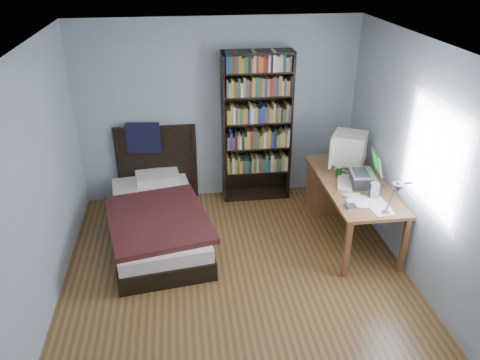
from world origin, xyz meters
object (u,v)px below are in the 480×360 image
Objects in this scene: laptop at (363,177)px; bookshelf at (257,128)px; crt_monitor at (348,148)px; desk_lamp at (396,191)px; speaker at (374,190)px; desk at (339,187)px; soda_can at (339,172)px; keyboard at (345,183)px; bed at (157,216)px.

bookshelf reaches higher than laptop.
desk_lamp reaches higher than crt_monitor.
bookshelf is at bearing 113.32° from desk_lamp.
laptop is at bearing 105.79° from speaker.
soda_can is at bearing -113.68° from desk.
desk is 0.61m from keyboard.
desk_lamp is 1.41× the size of keyboard.
soda_can is 0.06× the size of bookshelf.
bookshelf is (-0.88, 1.16, 0.30)m from keyboard.
desk_lamp is at bearing -88.53° from speaker.
crt_monitor is 0.28× the size of bookshelf.
bookshelf is (-0.87, 0.97, 0.25)m from soda_can.
bookshelf is at bearing 146.27° from keyboard.
laptop is at bearing -51.67° from soda_can.
speaker is (0.02, -0.29, -0.03)m from laptop.
bed reaches higher than laptop.
desk_lamp is 0.29× the size of bookshelf.
laptop reaches higher than keyboard.
desk is 13.27× the size of soda_can.
desk_lamp is 0.83m from speaker.
desk is 0.50m from soda_can.
desk_lamp is 1.35m from soda_can.
crt_monitor is (0.04, -0.07, 0.58)m from desk.
soda_can reaches higher than desk.
bed is (-1.38, -0.81, -0.79)m from bookshelf.
desk_lamp is at bearing -85.54° from soda_can.
crt_monitor is at bearing 54.16° from soda_can.
speaker is (0.06, -0.79, -0.18)m from crt_monitor.
desk_lamp reaches higher than speaker.
speaker is (0.13, 0.72, -0.39)m from desk_lamp.
laptop is (0.07, -0.57, 0.43)m from desk.
soda_can is (-0.17, -0.24, -0.20)m from crt_monitor.
bed is at bearing -178.17° from crt_monitor.
soda_can reaches higher than keyboard.
desk is 0.71m from laptop.
keyboard is 0.20× the size of bookshelf.
desk is at bearing 95.27° from keyboard.
desk is 2.40m from bed.
bed is (-2.27, 0.35, -0.49)m from keyboard.
desk is at bearing 117.53° from crt_monitor.
bookshelf reaches higher than soda_can.
bookshelf is at bearing 131.15° from laptop.
keyboard is at bearing -52.70° from bookshelf.
speaker is 0.60m from soda_can.
keyboard is 2.36× the size of speaker.
crt_monitor is at bearing 88.68° from keyboard.
desk is 4.09× the size of laptop.
desk is at bearing 88.71° from desk_lamp.
soda_can is at bearing -4.07° from bed.
desk_lamp reaches higher than desk.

